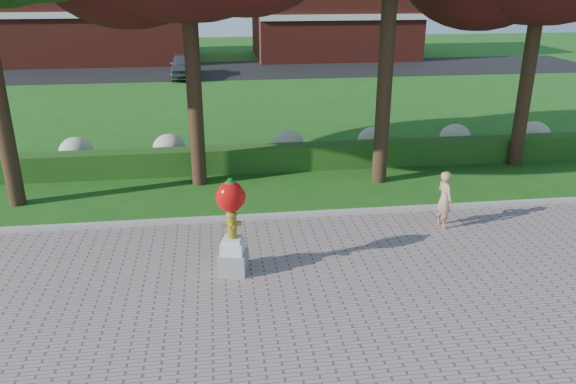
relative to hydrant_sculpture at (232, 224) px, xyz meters
The scene contains 10 objects.
ground 1.69m from the hydrant_sculpture, 12.98° to the right, with size 100.00×100.00×0.00m, color #1D5816.
curb 3.17m from the hydrant_sculpture, 66.12° to the left, with size 40.00×0.18×0.15m, color #ADADA5.
lawn_hedge 6.87m from the hydrant_sculpture, 79.83° to the left, with size 24.00×0.70×0.80m, color #164313.
hydrangea_row 7.95m from the hydrant_sculpture, 77.04° to the left, with size 20.10×1.10×0.99m.
street 27.77m from the hydrant_sculpture, 87.51° to the left, with size 50.00×8.00×0.02m, color black.
building_left 34.93m from the hydrant_sculpture, 104.62° to the left, with size 14.00×8.00×7.00m, color maroon.
building_right 35.02m from the hydrant_sculpture, 74.73° to the left, with size 12.00×8.00×6.40m, color maroon.
hydrant_sculpture is the anchor object (origin of this frame).
woman 5.57m from the hydrant_sculpture, 17.22° to the left, with size 0.53×0.35×1.46m, color tan.
parked_car 25.28m from the hydrant_sculpture, 94.41° to the left, with size 1.74×4.32×1.47m, color #45494D.
Camera 1 is at (-1.45, -10.33, 5.94)m, focal length 35.00 mm.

